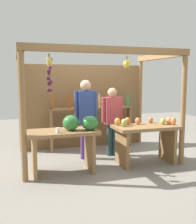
{
  "coord_description": "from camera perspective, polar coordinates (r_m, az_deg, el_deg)",
  "views": [
    {
      "loc": [
        -1.58,
        -5.22,
        1.68
      ],
      "look_at": [
        0.0,
        -0.19,
        1.0
      ],
      "focal_mm": 42.12,
      "sensor_mm": 36.0,
      "label": 1
    }
  ],
  "objects": [
    {
      "name": "ground_plane",
      "position": [
        5.71,
        -0.56,
        -9.77
      ],
      "size": [
        12.0,
        12.0,
        0.0
      ],
      "primitive_type": "plane",
      "color": "gray",
      "rests_on": "ground"
    },
    {
      "name": "market_stall",
      "position": [
        5.87,
        -1.84,
        3.64
      ],
      "size": [
        3.1,
        1.96,
        2.22
      ],
      "color": "olive",
      "rests_on": "ground"
    },
    {
      "name": "fruit_counter_left",
      "position": [
        4.7,
        -6.48,
        -5.32
      ],
      "size": [
        1.3,
        0.64,
        1.04
      ],
      "color": "olive",
      "rests_on": "ground"
    },
    {
      "name": "fruit_counter_right",
      "position": [
        5.26,
        10.23,
        -4.89
      ],
      "size": [
        1.26,
        0.64,
        0.92
      ],
      "color": "olive",
      "rests_on": "ground"
    },
    {
      "name": "bottle_shelf_unit",
      "position": [
        6.22,
        -1.39,
        -0.81
      ],
      "size": [
        1.98,
        0.22,
        1.33
      ],
      "color": "olive",
      "rests_on": "ground"
    },
    {
      "name": "vendor_man",
      "position": [
        5.42,
        -2.68,
        0.03
      ],
      "size": [
        0.48,
        0.22,
        1.65
      ],
      "rotation": [
        0.0,
        0.0,
        -0.18
      ],
      "color": "#523177",
      "rests_on": "ground"
    },
    {
      "name": "vendor_woman",
      "position": [
        5.68,
        3.07,
        -0.82
      ],
      "size": [
        0.48,
        0.2,
        1.48
      ],
      "rotation": [
        0.0,
        0.0,
        -0.06
      ],
      "color": "#294847",
      "rests_on": "ground"
    }
  ]
}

